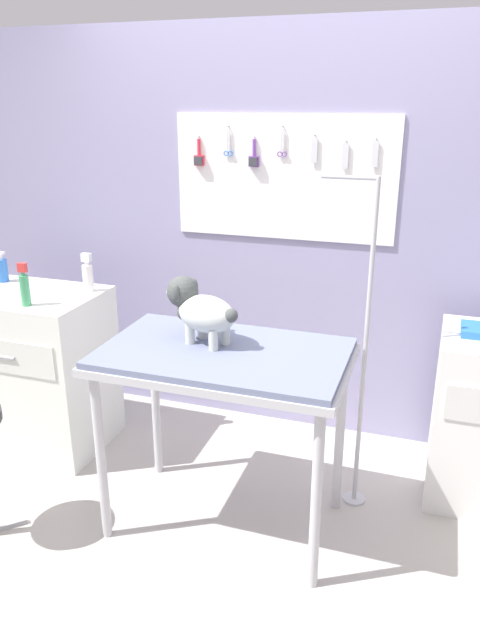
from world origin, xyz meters
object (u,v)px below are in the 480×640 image
object	(u,v)px
dog	(200,309)
counter_left	(34,369)
spray_bottle_short	(2,270)
grooming_table	(224,368)
grooming_arm	(362,364)

from	to	relation	value
dog	counter_left	size ratio (longest dim) A/B	0.42
counter_left	spray_bottle_short	bearing A→B (deg)	149.88
counter_left	spray_bottle_short	distance (m)	0.60
dog	spray_bottle_short	bearing A→B (deg)	162.38
grooming_table	grooming_arm	bearing A→B (deg)	32.54
grooming_table	counter_left	distance (m)	1.38
grooming_table	counter_left	size ratio (longest dim) A/B	1.20
grooming_table	spray_bottle_short	distance (m)	1.64
dog	grooming_table	bearing A→B (deg)	-24.08
dog	spray_bottle_short	size ratio (longest dim) A/B	2.16
grooming_table	counter_left	bearing A→B (deg)	164.48
grooming_arm	counter_left	distance (m)	1.86
grooming_table	counter_left	world-z (taller)	counter_left
grooming_arm	counter_left	bearing A→B (deg)	179.87
grooming_table	dog	world-z (taller)	dog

